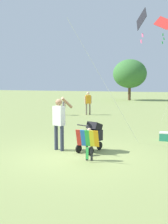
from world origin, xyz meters
TOP-DOWN VIEW (x-y plane):
  - ground_plane at (0.00, 0.00)m, footprint 120.00×120.00m
  - child_with_butterfly_kite at (0.62, -0.38)m, footprint 0.69×0.35m
  - person_adult_flyer at (-0.78, 0.49)m, footprint 0.67×0.54m
  - stroller at (0.37, 0.68)m, footprint 0.76×1.12m
  - kite_adult_black at (1.56, 2.54)m, footprint 2.41×2.39m
  - kite_orange_delta at (1.95, 8.48)m, footprint 2.50×2.03m
  - person_couple_left at (-4.90, 9.85)m, footprint 0.27×0.28m
  - person_back_turned at (-3.38, 10.69)m, footprint 0.45×0.39m
  - cooler_box at (2.54, 3.40)m, footprint 0.45×0.33m

SIDE VIEW (x-z plane):
  - ground_plane at x=0.00m, z-range 0.00..0.00m
  - cooler_box at x=2.54m, z-range 0.00..0.35m
  - stroller at x=0.37m, z-range 0.09..1.12m
  - child_with_butterfly_kite at x=0.62m, z-range 0.11..1.10m
  - person_couple_left at x=-4.90m, z-range 0.10..1.20m
  - person_back_turned at x=-3.38m, z-range 0.15..1.80m
  - person_adult_flyer at x=-0.78m, z-range 0.14..2.00m
  - kite_adult_black at x=1.56m, z-range 1.95..7.08m
  - kite_orange_delta at x=1.95m, z-range 2.43..8.54m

